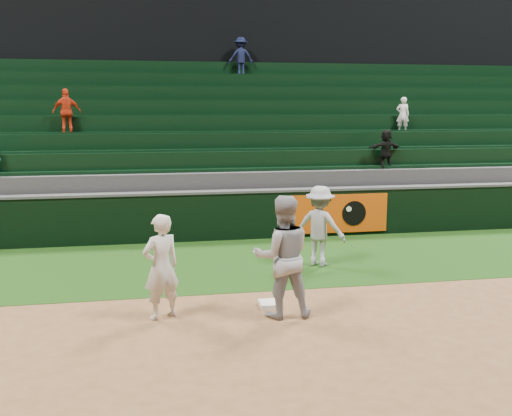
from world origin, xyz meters
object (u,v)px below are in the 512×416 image
(first_base, at_px, (270,304))
(baserunner, at_px, (282,257))
(first_baseman, at_px, (161,267))
(base_coach, at_px, (320,226))

(first_base, bearing_deg, baserunner, -77.31)
(first_base, relative_size, first_baseman, 0.22)
(first_baseman, distance_m, base_coach, 4.16)
(base_coach, bearing_deg, first_baseman, 71.72)
(first_base, xyz_separation_m, first_baseman, (-1.79, -0.21, 0.80))
(first_base, relative_size, baserunner, 0.19)
(baserunner, relative_size, base_coach, 1.16)
(first_baseman, xyz_separation_m, base_coach, (3.32, 2.50, 0.01))
(first_baseman, height_order, base_coach, base_coach)
(baserunner, bearing_deg, first_baseman, -4.97)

